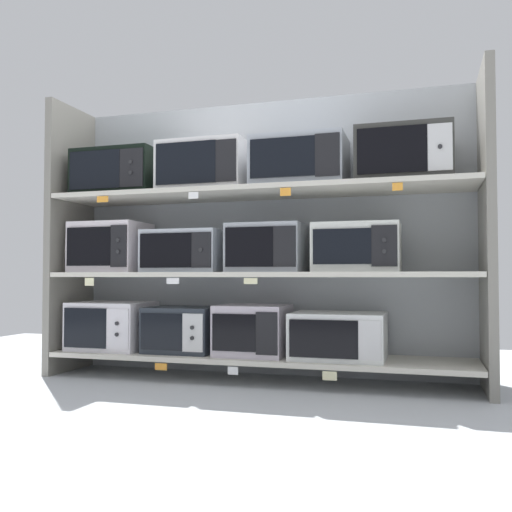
{
  "coord_description": "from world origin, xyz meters",
  "views": [
    {
      "loc": [
        1.0,
        -3.34,
        0.64
      ],
      "look_at": [
        0.0,
        0.0,
        0.77
      ],
      "focal_mm": 39.67,
      "sensor_mm": 36.0,
      "label": 1
    }
  ],
  "objects": [
    {
      "name": "price_tag_6",
      "position": [
        -0.92,
        -0.26,
        1.12
      ],
      "size": [
        0.08,
        0.0,
        0.04
      ],
      "primitive_type": "cube",
      "color": "orange"
    },
    {
      "name": "price_tag_0",
      "position": [
        -0.51,
        -0.26,
        0.1
      ],
      "size": [
        0.08,
        0.0,
        0.04
      ],
      "primitive_type": "cube",
      "color": "orange"
    },
    {
      "name": "microwave_10",
      "position": [
        0.28,
        -0.0,
        1.33
      ],
      "size": [
        0.56,
        0.4,
        0.3
      ],
      "color": "#9BA2AC",
      "rests_on": "shelf_2"
    },
    {
      "name": "price_tag_4",
      "position": [
        -0.44,
        -0.26,
        0.61
      ],
      "size": [
        0.08,
        0.0,
        0.04
      ],
      "primitive_type": "cube",
      "color": "white"
    },
    {
      "name": "microwave_8",
      "position": [
        -0.96,
        -0.0,
        1.33
      ],
      "size": [
        0.56,
        0.35,
        0.31
      ],
      "color": "black",
      "rests_on": "shelf_2"
    },
    {
      "name": "price_tag_3",
      "position": [
        -1.01,
        -0.26,
        0.61
      ],
      "size": [
        0.06,
        0.0,
        0.05
      ],
      "primitive_type": "cube",
      "color": "beige"
    },
    {
      "name": "shelf_2",
      "position": [
        0.0,
        0.0,
        1.16
      ],
      "size": [
        2.6,
        0.51,
        0.03
      ],
      "primitive_type": "cube",
      "color": "beige"
    },
    {
      "name": "microwave_1",
      "position": [
        -0.49,
        -0.0,
        0.3
      ],
      "size": [
        0.44,
        0.36,
        0.29
      ],
      "color": "#293038",
      "rests_on": "shelf_0"
    },
    {
      "name": "shelf_1",
      "position": [
        0.0,
        0.0,
        0.65
      ],
      "size": [
        2.6,
        0.51,
        0.03
      ],
      "primitive_type": "cube",
      "color": "beige"
    },
    {
      "name": "upright_right",
      "position": [
        1.33,
        0.0,
        0.9
      ],
      "size": [
        0.05,
        0.51,
        1.8
      ],
      "primitive_type": "cube",
      "color": "gray",
      "rests_on": "ground"
    },
    {
      "name": "shelf_0",
      "position": [
        0.0,
        0.0,
        0.14
      ],
      "size": [
        2.6,
        0.51,
        0.03
      ],
      "primitive_type": "cube",
      "color": "beige",
      "rests_on": "ground"
    },
    {
      "name": "microwave_2",
      "position": [
        -0.02,
        -0.0,
        0.31
      ],
      "size": [
        0.42,
        0.39,
        0.31
      ],
      "color": "#BDB3BF",
      "rests_on": "shelf_0"
    },
    {
      "name": "back_panel",
      "position": [
        0.0,
        0.27,
        0.9
      ],
      "size": [
        2.8,
        0.04,
        1.8
      ],
      "primitive_type": "cube",
      "color": "#9EA3A8",
      "rests_on": "ground"
    },
    {
      "name": "price_tag_9",
      "position": [
        0.86,
        -0.26,
        1.12
      ],
      "size": [
        0.05,
        0.0,
        0.04
      ],
      "primitive_type": "cube",
      "color": "orange"
    },
    {
      "name": "microwave_9",
      "position": [
        -0.34,
        -0.0,
        1.33
      ],
      "size": [
        0.56,
        0.36,
        0.32
      ],
      "color": "silver",
      "rests_on": "shelf_2"
    },
    {
      "name": "upright_left",
      "position": [
        -1.33,
        0.0,
        0.9
      ],
      "size": [
        0.05,
        0.51,
        1.8
      ],
      "primitive_type": "cube",
      "color": "gray",
      "rests_on": "ground"
    },
    {
      "name": "microwave_6",
      "position": [
        0.08,
        -0.0,
        0.81
      ],
      "size": [
        0.45,
        0.38,
        0.29
      ],
      "color": "#9FA5AD",
      "rests_on": "shelf_1"
    },
    {
      "name": "microwave_0",
      "position": [
        -1.0,
        -0.0,
        0.31
      ],
      "size": [
        0.49,
        0.42,
        0.31
      ],
      "color": "silver",
      "rests_on": "shelf_0"
    },
    {
      "name": "microwave_4",
      "position": [
        -1.01,
        -0.0,
        0.83
      ],
      "size": [
        0.46,
        0.38,
        0.33
      ],
      "color": "silver",
      "rests_on": "shelf_1"
    },
    {
      "name": "price_tag_1",
      "position": [
        -0.06,
        -0.26,
        0.1
      ],
      "size": [
        0.06,
        0.0,
        0.05
      ],
      "primitive_type": "cube",
      "color": "white"
    },
    {
      "name": "ground",
      "position": [
        0.0,
        -1.0,
        -0.01
      ],
      "size": [
        6.6,
        6.0,
        0.02
      ],
      "primitive_type": "cube",
      "color": "#B2B7BC"
    },
    {
      "name": "price_tag_5",
      "position": [
        0.04,
        -0.26,
        0.61
      ],
      "size": [
        0.08,
        0.0,
        0.03
      ],
      "primitive_type": "cube",
      "color": "beige"
    },
    {
      "name": "price_tag_7",
      "position": [
        -0.31,
        -0.26,
        1.12
      ],
      "size": [
        0.06,
        0.0,
        0.04
      ],
      "primitive_type": "cube",
      "color": "white"
    },
    {
      "name": "price_tag_8",
      "position": [
        0.25,
        -0.26,
        1.12
      ],
      "size": [
        0.06,
        0.0,
        0.05
      ],
      "primitive_type": "cube",
      "color": "orange"
    },
    {
      "name": "price_tag_2",
      "position": [
        0.5,
        -0.26,
        0.1
      ],
      "size": [
        0.08,
        0.0,
        0.05
      ],
      "primitive_type": "cube",
      "color": "beige"
    },
    {
      "name": "microwave_3",
      "position": [
        0.51,
        -0.0,
        0.29
      ],
      "size": [
        0.54,
        0.42,
        0.27
      ],
      "color": "silver",
      "rests_on": "shelf_0"
    },
    {
      "name": "microwave_11",
      "position": [
        0.89,
        -0.0,
        1.33
      ],
      "size": [
        0.54,
        0.38,
        0.32
      ],
      "color": "#333330",
      "rests_on": "shelf_2"
    },
    {
      "name": "microwave_7",
      "position": [
        0.62,
        -0.0,
        0.81
      ],
      "size": [
        0.5,
        0.35,
        0.29
      ],
      "color": "silver",
      "rests_on": "shelf_1"
    },
    {
      "name": "microwave_5",
      "position": [
        -0.47,
        -0.0,
        0.8
      ],
      "size": [
        0.5,
        0.38,
        0.27
      ],
      "color": "#B1B9C3",
      "rests_on": "shelf_1"
    }
  ]
}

